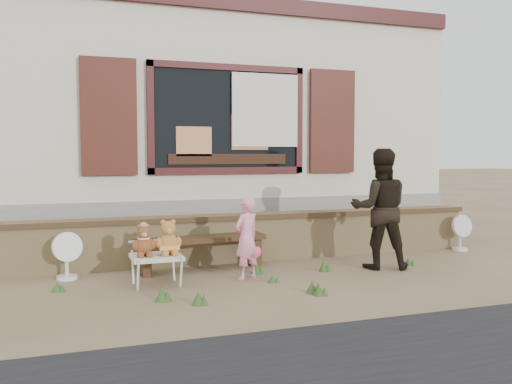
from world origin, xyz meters
name	(u,v)px	position (x,y,z in m)	size (l,w,h in m)	color
ground	(272,275)	(0.00, 0.00, 0.00)	(80.00, 80.00, 0.00)	brown
shopfront	(193,130)	(0.00, 4.49, 2.00)	(8.04, 5.13, 4.00)	#B9B296
brick_wall	(247,237)	(0.00, 1.00, 0.34)	(7.10, 0.36, 0.67)	tan
bench	(201,246)	(-0.76, 0.59, 0.32)	(1.73, 0.54, 0.44)	#352212
folding_chair	(156,258)	(-1.43, -0.05, 0.32)	(0.58, 0.51, 0.35)	beige
teddy_bear_left	(144,240)	(-1.57, -0.05, 0.53)	(0.27, 0.24, 0.37)	brown
teddy_bear_right	(168,237)	(-1.29, -0.04, 0.56)	(0.30, 0.26, 0.41)	#9C642B
child	(247,238)	(-0.36, -0.10, 0.50)	(0.36, 0.24, 1.00)	pink
adult	(380,209)	(1.50, -0.06, 0.79)	(0.77, 0.60, 1.58)	black
fan_left	(67,255)	(-2.41, 0.59, 0.29)	(0.37, 0.24, 0.58)	white
fan_right	(460,232)	(3.40, 0.67, 0.28)	(0.35, 0.24, 0.57)	silver
grass_tufts	(250,281)	(-0.45, -0.50, 0.07)	(4.59, 1.35, 0.16)	#304F1F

